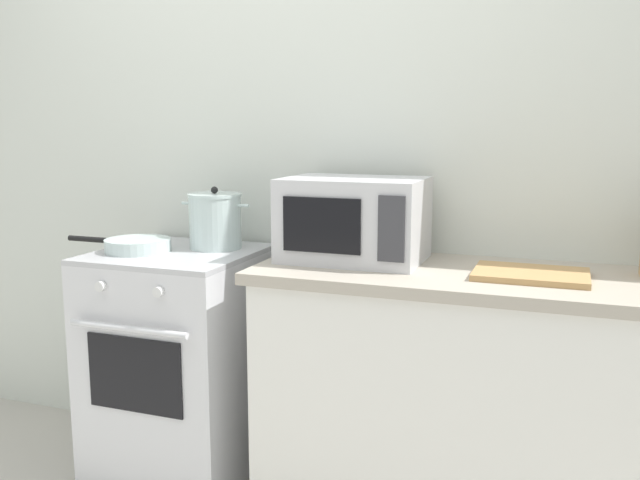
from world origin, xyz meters
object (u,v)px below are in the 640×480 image
object	(u,v)px
stove	(180,364)
microwave	(354,219)
frying_pan	(136,245)
stock_pot	(215,221)
cutting_board	(531,274)

from	to	relation	value
stove	microwave	size ratio (longest dim) A/B	1.84
frying_pan	microwave	world-z (taller)	microwave
stock_pot	microwave	distance (m)	0.59
stock_pot	frying_pan	xyz separation A→B (m)	(-0.26, -0.17, -0.09)
microwave	cutting_board	bearing A→B (deg)	-7.10
stove	stock_pot	distance (m)	0.59
stock_pot	microwave	xyz separation A→B (m)	(0.59, -0.04, 0.04)
stove	cutting_board	size ratio (longest dim) A/B	2.56
stove	microwave	world-z (taller)	microwave
stock_pot	cutting_board	size ratio (longest dim) A/B	0.82
stock_pot	stove	bearing A→B (deg)	-133.77
stove	frying_pan	size ratio (longest dim) A/B	2.02
stove	microwave	bearing A→B (deg)	6.43
stock_pot	microwave	size ratio (longest dim) A/B	0.59
stock_pot	microwave	world-z (taller)	microwave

